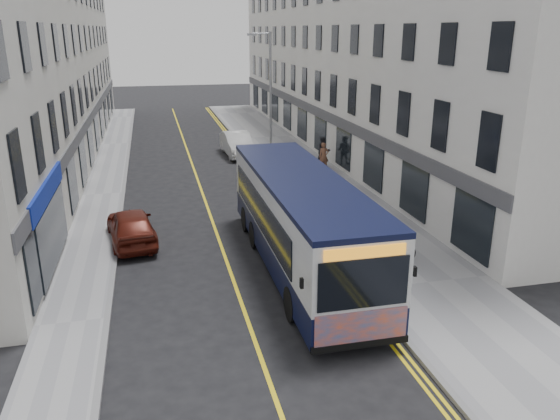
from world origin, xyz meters
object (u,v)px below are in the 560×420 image
streetlamp (269,100)px  car_white (237,144)px  city_bus (301,219)px  pedestrian_near (324,156)px  pedestrian_far (323,152)px  car_maroon (131,226)px  bicycle (391,251)px

streetlamp → car_white: bearing=99.6°
city_bus → pedestrian_near: size_ratio=7.11×
pedestrian_far → city_bus: bearing=-108.7°
streetlamp → car_maroon: 12.33m
pedestrian_far → car_maroon: size_ratio=0.43×
city_bus → pedestrian_far: city_bus is taller
pedestrian_near → pedestrian_far: bearing=75.5°
bicycle → streetlamp: bearing=9.0°
city_bus → car_maroon: bearing=146.4°
pedestrian_near → bicycle: bearing=-96.1°
streetlamp → car_maroon: size_ratio=1.90×
bicycle → car_maroon: size_ratio=0.44×
pedestrian_far → car_white: 6.54m
city_bus → car_white: city_bus is taller
streetlamp → pedestrian_near: size_ratio=4.89×
city_bus → bicycle: bearing=-10.4°
car_maroon → streetlamp: bearing=-137.9°
streetlamp → city_bus: (-1.70, -12.92, -2.53)m
car_white → pedestrian_near: bearing=-55.0°
city_bus → bicycle: city_bus is taller
pedestrian_near → car_maroon: 14.26m
pedestrian_near → car_white: (-4.31, 5.58, -0.16)m
city_bus → pedestrian_near: (5.03, 13.09, -0.91)m
city_bus → bicycle: size_ratio=6.24×
pedestrian_near → car_white: pedestrian_near is taller
city_bus → car_white: size_ratio=2.46×
pedestrian_near → city_bus: bearing=-109.6°
pedestrian_far → streetlamp: bearing=-161.4°
pedestrian_near → car_white: size_ratio=0.35×
streetlamp → pedestrian_far: streetlamp is taller
bicycle → pedestrian_near: size_ratio=1.14×
pedestrian_near → car_maroon: pedestrian_near is taller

